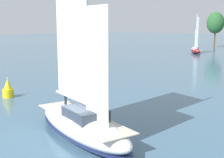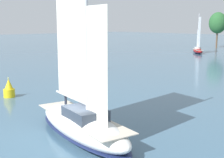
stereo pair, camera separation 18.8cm
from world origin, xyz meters
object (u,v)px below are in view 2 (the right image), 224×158
Objects in this scene: sailboat_main at (82,121)px; channel_buoy at (9,89)px; sailboat_moored_near_marina at (198,50)px; sailboat_moored_mid_channel at (94,67)px; tree_shore_center at (218,23)px.

sailboat_main reaches higher than channel_buoy.
sailboat_moored_near_marina is 1.31× the size of sailboat_moored_mid_channel.
sailboat_moored_near_marina is at bearing -74.48° from tree_shore_center.
sailboat_main is 1.90× the size of sailboat_moored_mid_channel.
sailboat_moored_mid_channel is (-24.47, 21.81, -0.65)m from sailboat_main.
sailboat_main is at bearing -67.62° from tree_shore_center.
channel_buoy is at bearing -65.48° from sailboat_moored_mid_channel.
sailboat_moored_mid_channel is at bearing 138.29° from sailboat_main.
sailboat_moored_near_marina reaches higher than sailboat_moored_mid_channel.
sailboat_moored_mid_channel is at bearing 114.52° from channel_buoy.
channel_buoy is (9.10, -19.96, 0.33)m from sailboat_moored_mid_channel.
sailboat_moored_near_marina reaches higher than channel_buoy.
sailboat_moored_near_marina is (5.87, -21.15, -7.27)m from tree_shore_center.
tree_shore_center is 1.43× the size of sailboat_moored_mid_channel.
sailboat_moored_mid_channel reaches higher than channel_buoy.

